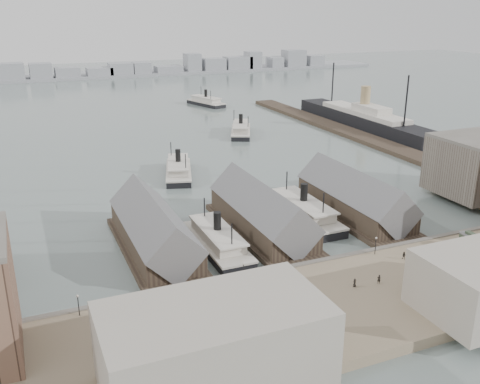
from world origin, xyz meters
name	(u,v)px	position (x,y,z in m)	size (l,w,h in m)	color
ground	(295,262)	(0.00, 0.00, 0.00)	(900.00, 900.00, 0.00)	#576562
quay	(349,303)	(0.00, -20.00, 1.00)	(180.00, 30.00, 2.00)	#7A6A52
seawall	(308,267)	(0.00, -5.20, 1.15)	(180.00, 1.20, 2.30)	#59544C
east_wharf	(357,136)	(78.00, 90.00, 0.80)	(10.00, 180.00, 1.60)	#2D231C
ferry_shed_west	(154,231)	(-26.00, 16.88, 4.64)	(14.00, 42.00, 12.60)	#2D231C
ferry_shed_center	(262,214)	(0.00, 16.88, 4.64)	(14.00, 42.00, 12.60)	#2D231C
ferry_shed_east	(354,200)	(26.00, 16.88, 4.64)	(14.00, 42.00, 12.60)	#2D231C
street_bldg_west	(215,346)	(-30.00, -32.00, 8.00)	(30.00, 16.00, 12.00)	gray
lamp_post_far_w	(78,301)	(-45.00, -7.00, 4.71)	(0.44, 0.44, 3.92)	black
lamp_post_near_w	(243,269)	(-15.00, -7.00, 4.71)	(0.44, 0.44, 3.92)	black
lamp_post_near_e	(376,242)	(15.00, -7.00, 4.71)	(0.44, 0.44, 3.92)	black
far_shore	(80,73)	(-2.07, 334.14, 3.91)	(500.00, 40.00, 15.72)	gray
ferry_docked_west	(218,240)	(-13.00, 12.09, 2.19)	(7.86, 26.19, 9.35)	black
ferry_docked_east	(303,211)	(13.00, 19.89, 2.39)	(8.56, 28.54, 10.19)	black
ferry_open_near	(179,169)	(-5.11, 68.00, 2.15)	(14.69, 26.84, 9.18)	black
ferry_open_mid	(241,129)	(35.94, 113.80, 2.15)	(17.45, 26.57, 9.16)	black
ferry_open_far	(206,101)	(45.88, 185.68, 2.14)	(15.25, 26.71, 9.14)	black
ocean_steamer	(364,119)	(92.00, 105.46, 3.91)	(12.45, 90.99, 18.20)	black
tram	(478,247)	(34.78, -15.28, 3.72)	(3.03, 9.55, 3.35)	black
horse_cart_left	(119,336)	(-40.29, -16.88, 2.85)	(4.34, 4.28, 1.69)	black
horse_cart_center	(267,306)	(-15.35, -17.89, 2.79)	(4.93, 1.96, 1.53)	black
horse_cart_right	(443,286)	(17.21, -24.19, 2.82)	(4.78, 2.29, 1.62)	black
pedestrian_0	(17,338)	(-54.78, -11.32, 2.87)	(0.63, 0.46, 1.74)	black
pedestrian_1	(134,345)	(-38.61, -20.04, 2.85)	(0.82, 0.64, 1.69)	black
pedestrian_2	(216,293)	(-21.78, -10.59, 2.89)	(1.15, 0.66, 1.78)	black
pedestrian_3	(278,340)	(-18.05, -27.30, 2.84)	(0.99, 0.41, 1.68)	black
pedestrian_4	(355,283)	(3.16, -16.85, 2.81)	(0.79, 0.52, 1.62)	black
pedestrian_5	(379,279)	(8.06, -17.56, 2.89)	(0.65, 0.48, 1.79)	black
pedestrian_6	(404,256)	(19.01, -11.27, 2.83)	(0.80, 0.63, 1.65)	black
pedestrian_8	(477,247)	(36.00, -14.02, 2.80)	(0.93, 0.39, 1.59)	black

